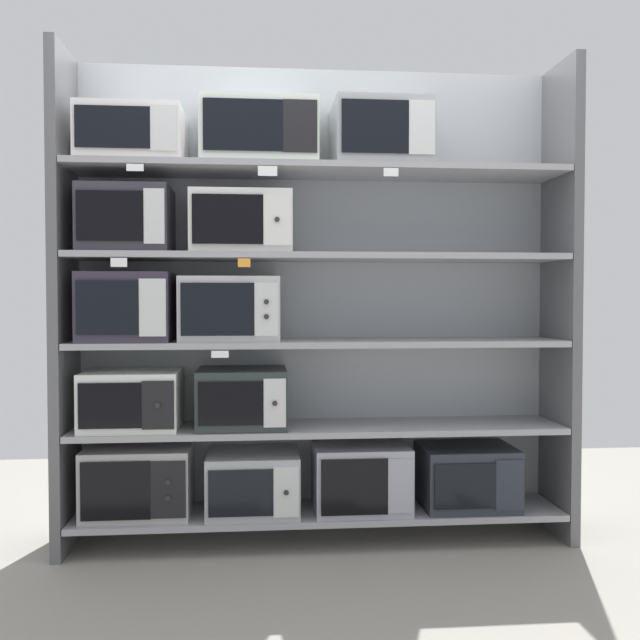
{
  "coord_description": "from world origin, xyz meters",
  "views": [
    {
      "loc": [
        -0.31,
        -3.51,
        1.23
      ],
      "look_at": [
        0.0,
        0.0,
        1.12
      ],
      "focal_mm": 39.66,
      "sensor_mm": 36.0,
      "label": 1
    }
  ],
  "objects_px": {
    "microwave_2": "(360,477)",
    "microwave_8": "(127,220)",
    "microwave_4": "(133,400)",
    "microwave_11": "(259,135)",
    "microwave_9": "(241,223)",
    "microwave_6": "(128,307)",
    "microwave_3": "(467,476)",
    "microwave_5": "(242,398)",
    "microwave_12": "(380,136)",
    "microwave_7": "(230,309)",
    "microwave_1": "(253,482)",
    "microwave_10": "(133,137)",
    "microwave_0": "(138,481)"
  },
  "relations": [
    {
      "from": "microwave_2",
      "to": "microwave_8",
      "type": "distance_m",
      "value": 1.72
    },
    {
      "from": "microwave_2",
      "to": "microwave_4",
      "type": "relative_size",
      "value": 1.02
    },
    {
      "from": "microwave_11",
      "to": "microwave_9",
      "type": "bearing_deg",
      "value": -179.99
    },
    {
      "from": "microwave_6",
      "to": "microwave_8",
      "type": "bearing_deg",
      "value": 178.61
    },
    {
      "from": "microwave_3",
      "to": "microwave_6",
      "type": "distance_m",
      "value": 1.9
    },
    {
      "from": "microwave_5",
      "to": "microwave_11",
      "type": "distance_m",
      "value": 1.3
    },
    {
      "from": "microwave_6",
      "to": "microwave_12",
      "type": "relative_size",
      "value": 0.91
    },
    {
      "from": "microwave_2",
      "to": "microwave_7",
      "type": "relative_size",
      "value": 0.98
    },
    {
      "from": "microwave_3",
      "to": "microwave_6",
      "type": "bearing_deg",
      "value": -180.0
    },
    {
      "from": "microwave_12",
      "to": "microwave_2",
      "type": "bearing_deg",
      "value": -179.9
    },
    {
      "from": "microwave_4",
      "to": "microwave_7",
      "type": "xyz_separation_m",
      "value": [
        0.48,
        -0.0,
        0.44
      ]
    },
    {
      "from": "microwave_12",
      "to": "microwave_9",
      "type": "bearing_deg",
      "value": -180.0
    },
    {
      "from": "microwave_8",
      "to": "microwave_6",
      "type": "bearing_deg",
      "value": -1.39
    },
    {
      "from": "microwave_1",
      "to": "microwave_4",
      "type": "distance_m",
      "value": 0.72
    },
    {
      "from": "microwave_9",
      "to": "microwave_12",
      "type": "distance_m",
      "value": 0.82
    },
    {
      "from": "microwave_5",
      "to": "microwave_8",
      "type": "height_order",
      "value": "microwave_8"
    },
    {
      "from": "microwave_8",
      "to": "microwave_10",
      "type": "bearing_deg",
      "value": -0.03
    },
    {
      "from": "microwave_0",
      "to": "microwave_7",
      "type": "xyz_separation_m",
      "value": [
        0.45,
        0.0,
        0.85
      ]
    },
    {
      "from": "microwave_1",
      "to": "microwave_5",
      "type": "xyz_separation_m",
      "value": [
        -0.05,
        0.0,
        0.42
      ]
    },
    {
      "from": "microwave_4",
      "to": "microwave_9",
      "type": "bearing_deg",
      "value": -0.01
    },
    {
      "from": "microwave_2",
      "to": "microwave_11",
      "type": "relative_size",
      "value": 0.84
    },
    {
      "from": "microwave_6",
      "to": "microwave_7",
      "type": "height_order",
      "value": "microwave_6"
    },
    {
      "from": "microwave_0",
      "to": "microwave_3",
      "type": "xyz_separation_m",
      "value": [
        1.65,
        0.0,
        -0.01
      ]
    },
    {
      "from": "microwave_0",
      "to": "microwave_4",
      "type": "xyz_separation_m",
      "value": [
        -0.03,
        0.0,
        0.4
      ]
    },
    {
      "from": "microwave_4",
      "to": "microwave_10",
      "type": "relative_size",
      "value": 0.95
    },
    {
      "from": "microwave_6",
      "to": "microwave_10",
      "type": "bearing_deg",
      "value": 0.13
    },
    {
      "from": "microwave_5",
      "to": "microwave_7",
      "type": "distance_m",
      "value": 0.45
    },
    {
      "from": "microwave_2",
      "to": "microwave_5",
      "type": "relative_size",
      "value": 1.08
    },
    {
      "from": "microwave_1",
      "to": "microwave_8",
      "type": "relative_size",
      "value": 1.07
    },
    {
      "from": "microwave_0",
      "to": "microwave_8",
      "type": "relative_size",
      "value": 1.21
    },
    {
      "from": "microwave_1",
      "to": "microwave_12",
      "type": "relative_size",
      "value": 0.95
    },
    {
      "from": "microwave_3",
      "to": "microwave_11",
      "type": "distance_m",
      "value": 2.01
    },
    {
      "from": "microwave_3",
      "to": "microwave_9",
      "type": "xyz_separation_m",
      "value": [
        -1.14,
        -0.0,
        1.28
      ]
    },
    {
      "from": "microwave_11",
      "to": "microwave_5",
      "type": "bearing_deg",
      "value": 179.86
    },
    {
      "from": "microwave_4",
      "to": "microwave_7",
      "type": "bearing_deg",
      "value": -0.03
    },
    {
      "from": "microwave_11",
      "to": "microwave_1",
      "type": "bearing_deg",
      "value": 179.78
    },
    {
      "from": "microwave_9",
      "to": "microwave_12",
      "type": "bearing_deg",
      "value": 0.0
    },
    {
      "from": "microwave_6",
      "to": "microwave_10",
      "type": "relative_size",
      "value": 0.88
    },
    {
      "from": "microwave_0",
      "to": "microwave_11",
      "type": "height_order",
      "value": "microwave_11"
    },
    {
      "from": "microwave_6",
      "to": "microwave_10",
      "type": "xyz_separation_m",
      "value": [
        0.03,
        0.0,
        0.82
      ]
    },
    {
      "from": "microwave_0",
      "to": "microwave_3",
      "type": "relative_size",
      "value": 1.09
    },
    {
      "from": "microwave_7",
      "to": "microwave_8",
      "type": "relative_size",
      "value": 1.14
    },
    {
      "from": "microwave_2",
      "to": "microwave_12",
      "type": "relative_size",
      "value": 1.0
    },
    {
      "from": "microwave_2",
      "to": "microwave_10",
      "type": "bearing_deg",
      "value": 179.98
    },
    {
      "from": "microwave_6",
      "to": "microwave_7",
      "type": "bearing_deg",
      "value": -0.03
    },
    {
      "from": "microwave_5",
      "to": "microwave_3",
      "type": "bearing_deg",
      "value": 0.0
    },
    {
      "from": "microwave_1",
      "to": "microwave_12",
      "type": "height_order",
      "value": "microwave_12"
    },
    {
      "from": "microwave_3",
      "to": "microwave_7",
      "type": "relative_size",
      "value": 0.98
    },
    {
      "from": "microwave_6",
      "to": "microwave_2",
      "type": "bearing_deg",
      "value": -0.02
    },
    {
      "from": "microwave_2",
      "to": "microwave_4",
      "type": "height_order",
      "value": "microwave_4"
    }
  ]
}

